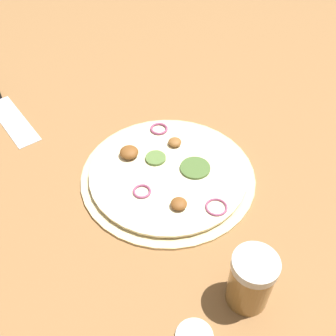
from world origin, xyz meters
The scene contains 3 objects.
ground_plane centered at (0.00, 0.00, 0.00)m, with size 3.00×3.00×0.00m, color olive.
pizza centered at (0.00, 0.00, 0.01)m, with size 0.28×0.28×0.03m.
spice_jar centered at (-0.09, -0.21, 0.04)m, with size 0.05×0.05×0.08m.
Camera 1 is at (-0.32, -0.28, 0.46)m, focal length 42.00 mm.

